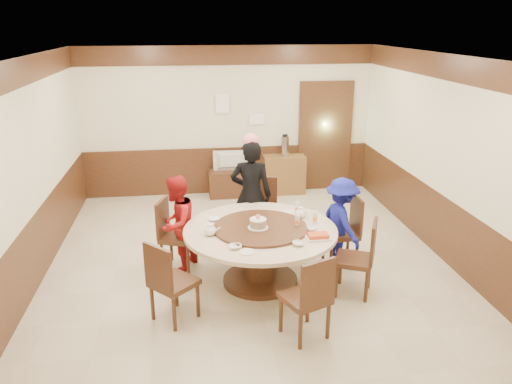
{
  "coord_description": "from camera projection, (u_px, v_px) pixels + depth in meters",
  "views": [
    {
      "loc": [
        -0.77,
        -6.38,
        3.21
      ],
      "look_at": [
        0.08,
        -0.29,
        1.1
      ],
      "focal_mm": 35.0,
      "sensor_mm": 36.0,
      "label": 1
    }
  ],
  "objects": [
    {
      "name": "room",
      "position": [
        248.0,
        187.0,
        6.79
      ],
      "size": [
        6.0,
        6.04,
        2.84
      ],
      "color": "beige",
      "rests_on": "ground"
    },
    {
      "name": "banquet_table",
      "position": [
        260.0,
        244.0,
        6.31
      ],
      "size": [
        1.93,
        1.93,
        0.78
      ],
      "color": "#432515",
      "rests_on": "ground"
    },
    {
      "name": "chair_0",
      "position": [
        342.0,
        243.0,
        6.89
      ],
      "size": [
        0.46,
        0.45,
        0.97
      ],
      "rotation": [
        0.0,
        0.0,
        1.59
      ],
      "color": "#432515",
      "rests_on": "ground"
    },
    {
      "name": "chair_1",
      "position": [
        262.0,
        222.0,
        7.63
      ],
      "size": [
        0.54,
        0.54,
        0.97
      ],
      "rotation": [
        0.0,
        0.0,
        2.89
      ],
      "color": "#432515",
      "rests_on": "ground"
    },
    {
      "name": "chair_2",
      "position": [
        177.0,
        247.0,
        6.78
      ],
      "size": [
        0.56,
        0.56,
        0.97
      ],
      "rotation": [
        0.0,
        0.0,
        4.39
      ],
      "color": "#432515",
      "rests_on": "ground"
    },
    {
      "name": "chair_3",
      "position": [
        173.0,
        295.0,
        5.59
      ],
      "size": [
        0.62,
        0.62,
        0.97
      ],
      "rotation": [
        0.0,
        0.0,
        5.47
      ],
      "color": "#432515",
      "rests_on": "ground"
    },
    {
      "name": "chair_4",
      "position": [
        306.0,
        311.0,
        5.28
      ],
      "size": [
        0.58,
        0.58,
        0.97
      ],
      "rotation": [
        0.0,
        0.0,
        6.68
      ],
      "color": "#432515",
      "rests_on": "ground"
    },
    {
      "name": "chair_5",
      "position": [
        355.0,
        271.0,
        6.13
      ],
      "size": [
        0.59,
        0.59,
        0.97
      ],
      "rotation": [
        0.0,
        0.0,
        7.42
      ],
      "color": "#432515",
      "rests_on": "ground"
    },
    {
      "name": "person_standing",
      "position": [
        251.0,
        195.0,
        7.24
      ],
      "size": [
        0.68,
        0.53,
        1.64
      ],
      "primitive_type": "imported",
      "rotation": [
        0.0,
        0.0,
        2.89
      ],
      "color": "black",
      "rests_on": "ground"
    },
    {
      "name": "person_red",
      "position": [
        177.0,
        224.0,
        6.64
      ],
      "size": [
        0.73,
        0.8,
        1.32
      ],
      "primitive_type": "imported",
      "rotation": [
        0.0,
        0.0,
        4.24
      ],
      "color": "#AB1619",
      "rests_on": "ground"
    },
    {
      "name": "person_blue",
      "position": [
        341.0,
        222.0,
        6.78
      ],
      "size": [
        0.63,
        0.89,
        1.24
      ],
      "primitive_type": "imported",
      "rotation": [
        0.0,
        0.0,
        1.8
      ],
      "color": "navy",
      "rests_on": "ground"
    },
    {
      "name": "birthday_cake",
      "position": [
        258.0,
        223.0,
        6.17
      ],
      "size": [
        0.26,
        0.26,
        0.18
      ],
      "color": "white",
      "rests_on": "banquet_table"
    },
    {
      "name": "teapot_left",
      "position": [
        210.0,
        231.0,
        6.03
      ],
      "size": [
        0.17,
        0.15,
        0.13
      ],
      "primitive_type": "ellipsoid",
      "color": "white",
      "rests_on": "banquet_table"
    },
    {
      "name": "teapot_right",
      "position": [
        301.0,
        213.0,
        6.58
      ],
      "size": [
        0.17,
        0.15,
        0.13
      ],
      "primitive_type": "ellipsoid",
      "color": "white",
      "rests_on": "banquet_table"
    },
    {
      "name": "bowl_0",
      "position": [
        215.0,
        219.0,
        6.5
      ],
      "size": [
        0.15,
        0.15,
        0.04
      ],
      "primitive_type": "imported",
      "color": "white",
      "rests_on": "banquet_table"
    },
    {
      "name": "bowl_1",
      "position": [
        298.0,
        244.0,
        5.77
      ],
      "size": [
        0.14,
        0.14,
        0.04
      ],
      "primitive_type": "imported",
      "color": "white",
      "rests_on": "banquet_table"
    },
    {
      "name": "bowl_2",
      "position": [
        235.0,
        247.0,
        5.7
      ],
      "size": [
        0.15,
        0.15,
        0.04
      ],
      "primitive_type": "imported",
      "color": "white",
      "rests_on": "banquet_table"
    },
    {
      "name": "bowl_3",
      "position": [
        311.0,
        229.0,
        6.19
      ],
      "size": [
        0.14,
        0.14,
        0.04
      ],
      "primitive_type": "imported",
      "color": "white",
      "rests_on": "banquet_table"
    },
    {
      "name": "saucer_near",
      "position": [
        247.0,
        252.0,
        5.6
      ],
      "size": [
        0.18,
        0.18,
        0.01
      ],
      "primitive_type": "cylinder",
      "color": "white",
      "rests_on": "banquet_table"
    },
    {
      "name": "saucer_far",
      "position": [
        288.0,
        212.0,
        6.77
      ],
      "size": [
        0.18,
        0.18,
        0.01
      ],
      "primitive_type": "cylinder",
      "color": "white",
      "rests_on": "banquet_table"
    },
    {
      "name": "shrimp_platter",
      "position": [
        318.0,
        236.0,
        5.95
      ],
      "size": [
        0.3,
        0.2,
        0.06
      ],
      "color": "white",
      "rests_on": "banquet_table"
    },
    {
      "name": "bottle_0",
      "position": [
        297.0,
        221.0,
        6.27
      ],
      "size": [
        0.06,
        0.06,
        0.16
      ],
      "primitive_type": "cylinder",
      "color": "white",
      "rests_on": "banquet_table"
    },
    {
      "name": "bottle_1",
      "position": [
        315.0,
        218.0,
        6.38
      ],
      "size": [
        0.06,
        0.06,
        0.16
      ],
      "primitive_type": "cylinder",
      "color": "white",
      "rests_on": "banquet_table"
    },
    {
      "name": "bottle_2",
      "position": [
        297.0,
        208.0,
        6.71
      ],
      "size": [
        0.06,
        0.06,
        0.16
      ],
      "primitive_type": "cylinder",
      "color": "white",
      "rests_on": "banquet_table"
    },
    {
      "name": "tv_stand",
      "position": [
        231.0,
        183.0,
        9.62
      ],
      "size": [
        0.85,
        0.45,
        0.5
      ],
      "primitive_type": "cube",
      "color": "#432515",
      "rests_on": "ground"
    },
    {
      "name": "television",
      "position": [
        231.0,
        161.0,
        9.48
      ],
      "size": [
        0.67,
        0.12,
        0.38
      ],
      "primitive_type": "imported",
      "rotation": [
        0.0,
        0.0,
        3.09
      ],
      "color": "gray",
      "rests_on": "tv_stand"
    },
    {
      "name": "side_cabinet",
      "position": [
        284.0,
        174.0,
        9.74
      ],
      "size": [
        0.8,
        0.4,
        0.75
      ],
      "primitive_type": "cube",
      "color": "brown",
      "rests_on": "ground"
    },
    {
      "name": "thermos",
      "position": [
        285.0,
        146.0,
        9.56
      ],
      "size": [
        0.15,
        0.15,
        0.38
      ],
      "primitive_type": "cylinder",
      "color": "silver",
      "rests_on": "side_cabinet"
    },
    {
      "name": "notice_left",
      "position": [
        223.0,
        104.0,
        9.31
      ],
      "size": [
        0.25,
        0.0,
        0.35
      ],
      "primitive_type": "cube",
      "color": "white",
      "rests_on": "room"
    },
    {
      "name": "notice_right",
      "position": [
        257.0,
        119.0,
        9.49
      ],
      "size": [
        0.3,
        0.0,
        0.22
      ],
      "primitive_type": "cube",
      "color": "white",
      "rests_on": "room"
    }
  ]
}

